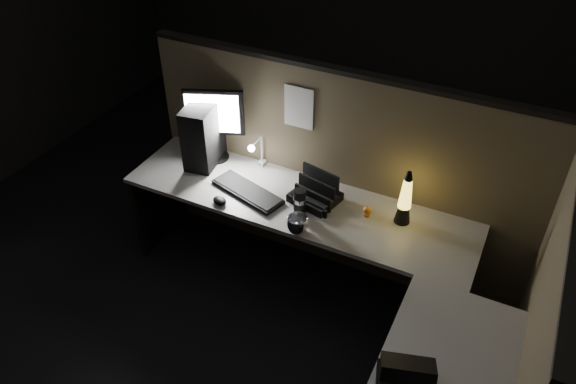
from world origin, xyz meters
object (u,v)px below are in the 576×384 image
at_px(pc_tower, 206,131).
at_px(lava_lamp, 405,202).
at_px(desk_phone, 404,379).
at_px(monitor, 214,118).
at_px(keyboard, 248,192).

xyz_separation_m(pc_tower, lava_lamp, (1.43, -0.07, -0.07)).
distance_m(lava_lamp, desk_phone, 1.15).
bearing_deg(desk_phone, lava_lamp, 90.90).
relative_size(monitor, desk_phone, 1.78).
height_order(keyboard, lava_lamp, lava_lamp).
bearing_deg(keyboard, lava_lamp, 25.94).
distance_m(monitor, desk_phone, 2.11).
bearing_deg(desk_phone, pc_tower, 130.37).
distance_m(keyboard, lava_lamp, 1.00).
relative_size(lava_lamp, desk_phone, 1.26).
bearing_deg(desk_phone, keyboard, 128.63).
xyz_separation_m(monitor, desk_phone, (1.71, -1.20, -0.26)).
bearing_deg(keyboard, monitor, 161.45).
bearing_deg(pc_tower, monitor, 24.51).
xyz_separation_m(lava_lamp, desk_phone, (0.34, -1.10, -0.10)).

